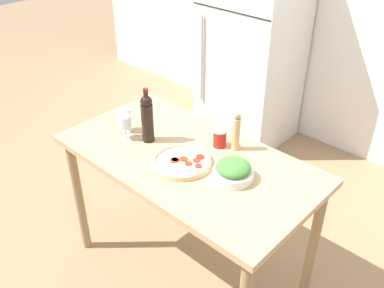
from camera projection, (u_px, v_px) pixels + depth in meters
ground_plane at (188, 269)px, 2.78m from camera, size 14.00×14.00×0.00m
wall_back at (366, 5)px, 3.32m from camera, size 6.40×0.08×2.60m
refrigerator at (251, 47)px, 3.77m from camera, size 0.79×0.69×1.74m
prep_counter at (187, 173)px, 2.36m from camera, size 1.43×0.76×0.89m
wine_bottle at (147, 117)px, 2.35m from camera, size 0.07×0.07×0.32m
wine_glass_near at (125, 123)px, 2.40m from camera, size 0.08×0.08×0.15m
wine_glass_far at (125, 116)px, 2.47m from camera, size 0.08×0.08×0.15m
pepper_mill at (236, 132)px, 2.30m from camera, size 0.04×0.04×0.23m
salad_bowl at (233, 171)px, 2.11m from camera, size 0.21×0.21×0.10m
homemade_pizza at (182, 161)px, 2.23m from camera, size 0.31×0.31×0.03m
salt_canister at (220, 138)px, 2.35m from camera, size 0.07×0.07×0.11m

